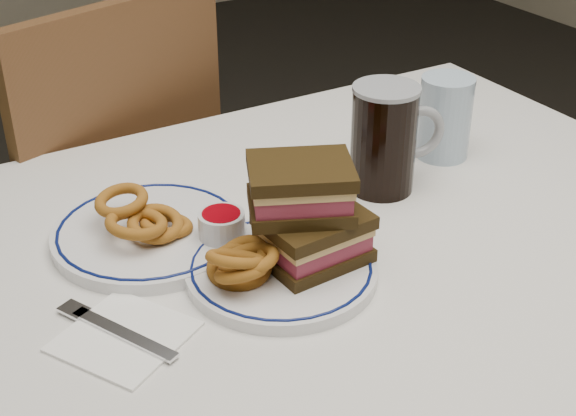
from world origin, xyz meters
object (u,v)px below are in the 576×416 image
chair_far (97,206)px  main_plate (281,269)px  far_plate (150,233)px  reuben_sandwich (307,213)px  beer_mug (386,138)px

chair_far → main_plate: 0.72m
chair_far → main_plate: size_ratio=3.97×
far_plate → main_plate: bearing=-56.2°
reuben_sandwich → far_plate: bearing=131.8°
reuben_sandwich → beer_mug: (0.21, 0.12, 0.00)m
chair_far → main_plate: bearing=-86.9°
chair_far → beer_mug: chair_far is taller
far_plate → reuben_sandwich: bearing=-48.2°
far_plate → beer_mug: bearing=-6.5°
chair_far → beer_mug: 0.70m
main_plate → reuben_sandwich: (0.04, -0.00, 0.07)m
chair_far → beer_mug: bearing=-63.0°
main_plate → reuben_sandwich: bearing=-0.7°
main_plate → far_plate: size_ratio=0.92×
main_plate → far_plate: far_plate is taller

